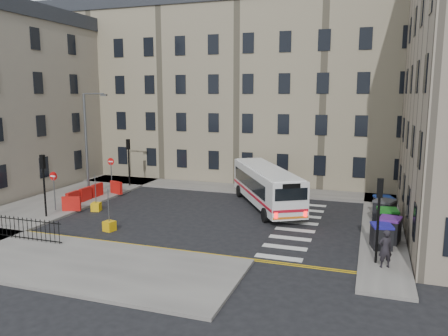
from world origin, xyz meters
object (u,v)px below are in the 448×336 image
Objects in this scene: streetlamp at (86,143)px; pedestrian at (385,249)px; bollard_yellow at (109,226)px; wheelie_bin_e at (384,207)px; wheelie_bin_a at (381,236)px; wheelie_bin_d at (384,211)px; wheelie_bin_c at (387,221)px; bus at (266,185)px; wheelie_bin_b at (390,230)px; bollard_chevron at (96,207)px.

pedestrian is (21.98, -7.97, -3.28)m from streetlamp.
streetlamp reaches higher than bollard_yellow.
bollard_yellow is at bearing -28.15° from pedestrian.
streetlamp is 22.37m from wheelie_bin_e.
pedestrian is at bearing -100.29° from wheelie_bin_a.
streetlamp is 22.38m from wheelie_bin_d.
wheelie_bin_c is (0.36, 2.89, 0.06)m from wheelie_bin_a.
wheelie_bin_b is at bearing -64.79° from bus.
wheelie_bin_a is at bearing -110.08° from wheelie_bin_e.
wheelie_bin_d is (8.05, -1.77, -0.77)m from bus.
wheelie_bin_b is at bearing -10.46° from streetlamp.
wheelie_bin_c is 2.17m from wheelie_bin_d.
wheelie_bin_e is at bearing 75.18° from wheelie_bin_a.
bus is 10.04m from wheelie_bin_b.
wheelie_bin_b is at bearing 56.34° from wheelie_bin_a.
wheelie_bin_d reaches higher than wheelie_bin_b.
wheelie_bin_e is 0.85× the size of pedestrian.
bollard_yellow is 5.01m from bollard_chevron.
pedestrian reaches higher than wheelie_bin_e.
wheelie_bin_c is 3.26m from wheelie_bin_e.
wheelie_bin_d is at bearing -42.57° from bus.
wheelie_bin_a is 0.83× the size of wheelie_bin_d.
wheelie_bin_c is at bearing 2.87° from bollard_chevron.
bollard_chevron is (-19.07, -4.22, -0.55)m from wheelie_bin_e.
wheelie_bin_d is 2.69× the size of bollard_yellow.
streetlamp reaches higher than pedestrian.
bus reaches higher than bollard_yellow.
wheelie_bin_a is 2.73m from pedestrian.
wheelie_bin_e is (22.08, 0.89, -3.49)m from streetlamp.
bollard_chevron is at bearing 133.63° from bollard_yellow.
wheelie_bin_c is 0.92× the size of wheelie_bin_e.
bus is at bearing 157.14° from wheelie_bin_e.
wheelie_bin_c reaches higher than wheelie_bin_e.
pedestrian is at bearing -100.78° from wheelie_bin_c.
wheelie_bin_c reaches higher than bollard_chevron.
streetlamp is at bearing 156.20° from bus.
bollard_yellow is at bearing -161.85° from bus.
bus is 11.49m from bollard_yellow.
wheelie_bin_e is 2.55× the size of bollard_yellow.
wheelie_bin_c is 16.41m from bollard_yellow.
wheelie_bin_a is (21.86, -5.26, -3.55)m from streetlamp.
wheelie_bin_b is 5.02m from wheelie_bin_e.
wheelie_bin_d is 2.69× the size of bollard_chevron.
wheelie_bin_b reaches higher than wheelie_bin_a.
pedestrian reaches higher than wheelie_bin_c.
wheelie_bin_a is 1.22m from wheelie_bin_b.
bollard_yellow is at bearing -135.04° from wheelie_bin_d.
bollard_yellow is (-15.61, -7.85, -0.55)m from wheelie_bin_e.
bus is 7.20× the size of wheelie_bin_c.
wheelie_bin_a is (7.80, -6.83, -0.85)m from bus.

